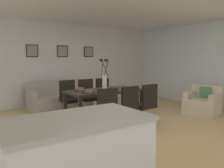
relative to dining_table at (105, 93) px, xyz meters
The scene contains 22 objects.
ground_plane 0.95m from the dining_table, 95.87° to the right, with size 9.00×9.00×0.00m, color tan.
back_wall_panel 2.65m from the dining_table, 91.55° to the left, with size 9.00×0.10×2.60m, color silver.
side_window_wall 3.65m from the dining_table, ahead, with size 0.10×6.30×2.60m, color white.
ceiling_panel 2.00m from the dining_table, 104.03° to the right, with size 9.00×7.20×0.08m, color white.
dining_table is the anchor object (origin of this frame).
dining_chair_near_left 1.04m from the dining_table, 122.78° to the right, with size 0.46×0.46×0.92m.
dining_chair_near_right 1.03m from the dining_table, 120.90° to the left, with size 0.44×0.44×0.92m.
dining_chair_far_left 0.88m from the dining_table, 90.91° to the right, with size 0.45×0.45×0.92m.
dining_chair_far_right 0.85m from the dining_table, 90.66° to the left, with size 0.47×0.47×0.92m.
dining_chair_mid_left 1.01m from the dining_table, 56.09° to the right, with size 0.45×0.45×0.92m.
dining_chair_mid_right 1.06m from the dining_table, 57.26° to the left, with size 0.46×0.46×0.92m.
centerpiece_vase 0.36m from the dining_table, 55.35° to the left, with size 0.21×0.23×0.73m.
placemat_near_left 0.58m from the dining_table, 159.75° to the right, with size 0.32×0.32×0.01m, color black.
bowl_near_left 0.59m from the dining_table, 159.75° to the right, with size 0.17×0.17×0.07m.
placemat_near_right 0.58m from the dining_table, 159.75° to the left, with size 0.32×0.32×0.01m, color black.
bowl_near_right 0.59m from the dining_table, 159.75° to the left, with size 0.17×0.17×0.07m.
sofa 1.95m from the dining_table, 101.62° to the left, with size 1.77×0.84×0.80m.
armchair 2.74m from the dining_table, 20.08° to the right, with size 0.97×0.97×0.75m.
kitchen_island 3.25m from the dining_table, 127.58° to the right, with size 1.40×0.81×0.92m.
framed_picture_left 2.88m from the dining_table, 110.97° to the left, with size 0.35×0.03×0.37m.
framed_picture_center 2.71m from the dining_table, 90.00° to the left, with size 0.37×0.03×0.37m.
framed_picture_right 2.88m from the dining_table, 69.03° to the left, with size 0.36×0.03×0.35m.
Camera 1 is at (-2.83, -3.83, 1.48)m, focal length 36.59 mm.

